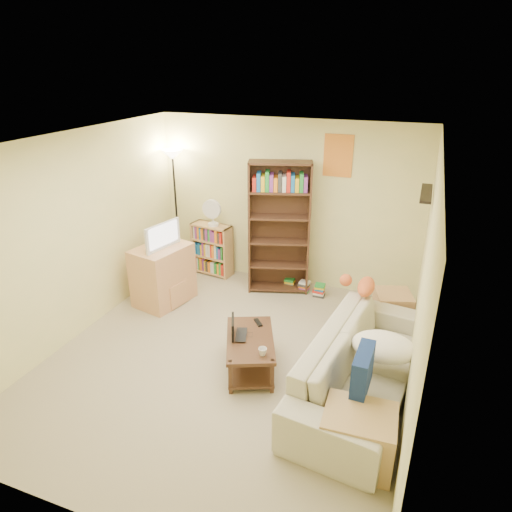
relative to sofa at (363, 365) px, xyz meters
name	(u,v)px	position (x,y,z in m)	size (l,w,h in m)	color
room	(225,228)	(-1.55, 0.08, 1.28)	(4.50, 4.54, 2.52)	tan
sofa	(363,365)	(0.00, 0.00, 0.00)	(1.24, 2.48, 0.69)	beige
navy_pillow	(362,371)	(0.04, -0.52, 0.32)	(0.46, 0.14, 0.41)	navy
cream_blanket	(384,347)	(0.18, 0.03, 0.25)	(0.64, 0.46, 0.27)	white
tabby_cat	(362,285)	(-0.18, 0.94, 0.44)	(0.55, 0.25, 0.19)	#DE602F
coffee_table	(250,349)	(-1.23, -0.03, -0.08)	(0.83, 1.05, 0.41)	#472D1B
laptop	(245,335)	(-1.30, -0.01, 0.07)	(0.26, 0.33, 0.02)	black
laptop_screen	(233,327)	(-1.42, -0.06, 0.19)	(0.01, 0.31, 0.20)	white
mug	(263,352)	(-1.00, -0.27, 0.11)	(0.09, 0.09, 0.08)	silver
tv_remote	(258,322)	(-1.26, 0.29, 0.07)	(0.05, 0.16, 0.02)	black
tv_stand	(163,275)	(-2.97, 1.02, 0.08)	(0.56, 0.79, 0.85)	tan
television	(159,235)	(-2.97, 1.02, 0.68)	(0.22, 0.64, 0.37)	black
tall_bookshelf	(279,225)	(-1.54, 1.94, 0.69)	(0.93, 0.53, 1.96)	#49311C
short_bookshelf	(212,249)	(-2.73, 2.12, 0.07)	(0.69, 0.36, 0.84)	tan
desk_fan	(212,212)	(-2.68, 2.08, 0.73)	(0.30, 0.17, 0.43)	white
floor_lamp	(174,176)	(-3.34, 2.12, 1.23)	(0.34, 0.34, 1.98)	black
side_table	(392,310)	(0.17, 1.44, -0.10)	(0.44, 0.44, 0.50)	tan
end_cabinet	(358,437)	(0.10, -0.89, -0.09)	(0.61, 0.51, 0.51)	tan
book_stacks	(306,287)	(-1.12, 2.00, -0.26)	(0.66, 0.26, 0.20)	red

